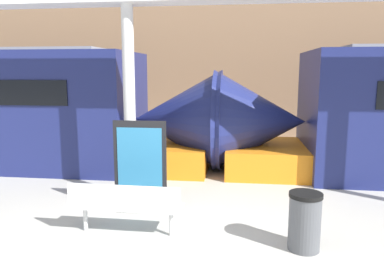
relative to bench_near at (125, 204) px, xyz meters
The scene contains 5 objects.
station_wall 9.12m from the bench_near, 86.31° to the left, with size 56.00×0.20×5.00m, color #937051.
bench_near is the anchor object (origin of this frame).
trash_bin 2.75m from the bench_near, ahead, with size 0.48×0.48×0.86m.
poster_board 1.01m from the bench_near, 90.39° to the left, with size 0.97×0.07×1.72m.
support_column_near 2.24m from the bench_near, 103.33° to the left, with size 0.23×0.23×3.86m, color silver.
Camera 1 is at (1.19, -4.39, 2.60)m, focal length 35.00 mm.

